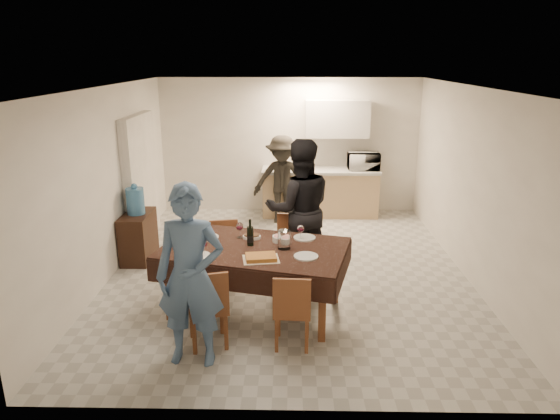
{
  "coord_description": "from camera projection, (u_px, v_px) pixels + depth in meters",
  "views": [
    {
      "loc": [
        0.01,
        -6.67,
        2.98
      ],
      "look_at": [
        -0.12,
        -0.3,
        1.01
      ],
      "focal_mm": 32.0,
      "sensor_mm": 36.0,
      "label": 1
    }
  ],
  "objects": [
    {
      "name": "chair_far_left",
      "position": [
        224.0,
        250.0,
        6.61
      ],
      "size": [
        0.46,
        0.46,
        0.46
      ],
      "rotation": [
        0.0,
        0.0,
        3.34
      ],
      "color": "brown",
      "rests_on": "floor"
    },
    {
      "name": "wall_left",
      "position": [
        109.0,
        183.0,
        6.92
      ],
      "size": [
        0.02,
        6.0,
        2.6
      ],
      "primitive_type": "cube",
      "color": "silver",
      "rests_on": "floor"
    },
    {
      "name": "stub_partition",
      "position": [
        141.0,
        180.0,
        8.14
      ],
      "size": [
        0.15,
        1.4,
        2.1
      ],
      "primitive_type": "cube",
      "color": "silver",
      "rests_on": "floor"
    },
    {
      "name": "dining_table",
      "position": [
        254.0,
        250.0,
        5.89
      ],
      "size": [
        2.36,
        1.72,
        0.83
      ],
      "rotation": [
        0.0,
        0.0,
        -0.24
      ],
      "color": "black",
      "rests_on": "floor"
    },
    {
      "name": "floor",
      "position": [
        288.0,
        270.0,
        7.25
      ],
      "size": [
        5.0,
        6.0,
        0.02
      ],
      "primitive_type": "cube",
      "color": "#B1B1AC",
      "rests_on": "ground"
    },
    {
      "name": "ceiling",
      "position": [
        289.0,
        87.0,
        6.48
      ],
      "size": [
        5.0,
        6.0,
        0.02
      ],
      "primitive_type": "cube",
      "color": "white",
      "rests_on": "wall_back"
    },
    {
      "name": "wine_glass_b",
      "position": [
        301.0,
        232.0,
        6.08
      ],
      "size": [
        0.09,
        0.09,
        0.19
      ],
      "primitive_type": null,
      "color": "white",
      "rests_on": "dining_table"
    },
    {
      "name": "chair_near_right",
      "position": [
        293.0,
        304.0,
        5.17
      ],
      "size": [
        0.41,
        0.41,
        0.46
      ],
      "rotation": [
        0.0,
        0.0,
        -0.05
      ],
      "color": "brown",
      "rests_on": "floor"
    },
    {
      "name": "wall_front",
      "position": [
        288.0,
        275.0,
        4.0
      ],
      "size": [
        5.0,
        0.02,
        2.6
      ],
      "primitive_type": "cube",
      "color": "silver",
      "rests_on": "floor"
    },
    {
      "name": "chair_far_right",
      "position": [
        292.0,
        247.0,
        6.57
      ],
      "size": [
        0.45,
        0.45,
        0.51
      ],
      "rotation": [
        0.0,
        0.0,
        3.09
      ],
      "color": "brown",
      "rests_on": "floor"
    },
    {
      "name": "microwave",
      "position": [
        364.0,
        161.0,
        9.47
      ],
      "size": [
        0.59,
        0.4,
        0.32
      ],
      "primitive_type": "imported",
      "rotation": [
        0.0,
        0.0,
        3.14
      ],
      "color": "silver",
      "rests_on": "kitchen_worktop"
    },
    {
      "name": "salad_bowl",
      "position": [
        280.0,
        239.0,
        6.03
      ],
      "size": [
        0.19,
        0.19,
        0.07
      ],
      "primitive_type": "cylinder",
      "color": "white",
      "rests_on": "dining_table"
    },
    {
      "name": "wine_glass_a",
      "position": [
        204.0,
        247.0,
        5.62
      ],
      "size": [
        0.08,
        0.08,
        0.18
      ],
      "primitive_type": null,
      "color": "white",
      "rests_on": "dining_table"
    },
    {
      "name": "savoury_tart",
      "position": [
        261.0,
        257.0,
        5.5
      ],
      "size": [
        0.43,
        0.35,
        0.05
      ],
      "primitive_type": "cube",
      "rotation": [
        0.0,
        0.0,
        0.15
      ],
      "color": "#BB7F36",
      "rests_on": "dining_table"
    },
    {
      "name": "kitchen_worktop",
      "position": [
        320.0,
        171.0,
        9.54
      ],
      "size": [
        2.24,
        0.64,
        0.05
      ],
      "primitive_type": "cube",
      "color": "#BABBB5",
      "rests_on": "kitchen_base_cabinet"
    },
    {
      "name": "plate_near_right",
      "position": [
        306.0,
        256.0,
        5.58
      ],
      "size": [
        0.27,
        0.27,
        0.02
      ],
      "primitive_type": "cylinder",
      "color": "white",
      "rests_on": "dining_table"
    },
    {
      "name": "plate_far_left",
      "position": [
        208.0,
        237.0,
        6.17
      ],
      "size": [
        0.27,
        0.27,
        0.02
      ],
      "primitive_type": "cylinder",
      "color": "white",
      "rests_on": "dining_table"
    },
    {
      "name": "water_jug",
      "position": [
        135.0,
        201.0,
        7.4
      ],
      "size": [
        0.26,
        0.26,
        0.39
      ],
      "primitive_type": "cylinder",
      "color": "#4688C3",
      "rests_on": "console"
    },
    {
      "name": "wall_right",
      "position": [
        471.0,
        184.0,
        6.82
      ],
      "size": [
        0.02,
        6.0,
        2.6
      ],
      "primitive_type": "cube",
      "color": "silver",
      "rests_on": "floor"
    },
    {
      "name": "chair_near_left",
      "position": [
        206.0,
        301.0,
        5.17
      ],
      "size": [
        0.5,
        0.51,
        0.49
      ],
      "rotation": [
        0.0,
        0.0,
        0.27
      ],
      "color": "brown",
      "rests_on": "floor"
    },
    {
      "name": "wine_bottle",
      "position": [
        250.0,
        232.0,
        5.88
      ],
      "size": [
        0.08,
        0.08,
        0.32
      ],
      "primitive_type": null,
      "color": "black",
      "rests_on": "dining_table"
    },
    {
      "name": "person_near",
      "position": [
        190.0,
        276.0,
        4.85
      ],
      "size": [
        0.7,
        0.48,
        1.86
      ],
      "primitive_type": "imported",
      "rotation": [
        0.0,
        0.0,
        -0.05
      ],
      "color": "#4C6B95",
      "rests_on": "floor"
    },
    {
      "name": "water_pitcher",
      "position": [
        284.0,
        240.0,
        5.79
      ],
      "size": [
        0.15,
        0.15,
        0.22
      ],
      "primitive_type": "cylinder",
      "color": "white",
      "rests_on": "dining_table"
    },
    {
      "name": "console",
      "position": [
        139.0,
        236.0,
        7.56
      ],
      "size": [
        0.39,
        0.78,
        0.73
      ],
      "primitive_type": "cube",
      "color": "black",
      "rests_on": "floor"
    },
    {
      "name": "person_kitchen",
      "position": [
        282.0,
        180.0,
        9.15
      ],
      "size": [
        1.05,
        0.6,
        1.62
      ],
      "primitive_type": "imported",
      "color": "black",
      "rests_on": "floor"
    },
    {
      "name": "plate_far_right",
      "position": [
        305.0,
        238.0,
        6.15
      ],
      "size": [
        0.27,
        0.27,
        0.02
      ],
      "primitive_type": "cylinder",
      "color": "white",
      "rests_on": "dining_table"
    },
    {
      "name": "mushroom_dish",
      "position": [
        252.0,
        237.0,
        6.14
      ],
      "size": [
        0.2,
        0.2,
        0.04
      ],
      "primitive_type": "cylinder",
      "color": "white",
      "rests_on": "dining_table"
    },
    {
      "name": "upper_cabinet",
      "position": [
        337.0,
        119.0,
        9.38
      ],
      "size": [
        1.2,
        0.34,
        0.7
      ],
      "primitive_type": "cube",
      "color": "silver",
      "rests_on": "wall_back"
    },
    {
      "name": "wine_glass_c",
      "position": [
        240.0,
        230.0,
        6.14
      ],
      "size": [
        0.09,
        0.09,
        0.2
      ],
      "primitive_type": null,
      "color": "white",
      "rests_on": "dining_table"
    },
    {
      "name": "plate_near_left",
      "position": [
        199.0,
        256.0,
        5.6
      ],
      "size": [
        0.26,
        0.26,
        0.01
      ],
      "primitive_type": "cylinder",
      "color": "white",
      "rests_on": "dining_table"
    },
    {
      "name": "person_far",
      "position": [
        300.0,
        209.0,
        6.83
      ],
      "size": [
        1.04,
        0.87,
        1.95
      ],
      "primitive_type": "imported",
      "rotation": [
        0.0,
        0.0,
        3.29
      ],
      "color": "black",
      "rests_on": "floor"
    },
    {
      "name": "wall_back",
      "position": [
        289.0,
        146.0,
        9.73
      ],
      "size": [
        5.0,
        0.02,
        2.6
      ],
      "primitive_type": "cube",
      "color": "silver",
      "rests_on": "floor"
    },
    {
      "name": "kitchen_base_cabinet",
      "position": [
        320.0,
        193.0,
        9.68
      ],
      "size": [
        2.2,
        0.6,
        0.86
      ],
      "primitive_type": "cube",
      "color": "tan",
      "rests_on": "floor"
    }
  ]
}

